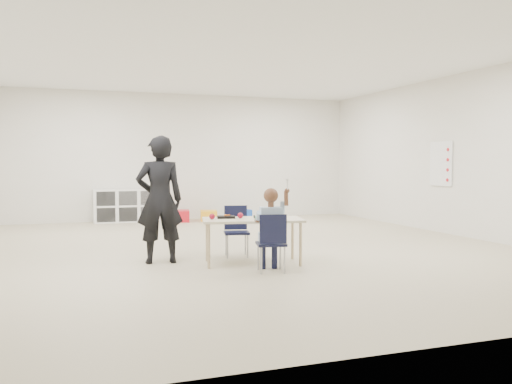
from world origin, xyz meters
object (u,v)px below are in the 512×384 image
object	(u,v)px
adult	(159,200)
cubby_shelf	(127,206)
table	(253,241)
child	(271,226)
chair_near	(271,243)

from	to	relation	value
adult	cubby_shelf	bearing A→B (deg)	-88.38
table	child	world-z (taller)	child
cubby_shelf	adult	size ratio (longest dim) A/B	0.87
child	adult	size ratio (longest dim) A/B	0.67
adult	child	bearing A→B (deg)	141.95
chair_near	adult	size ratio (longest dim) A/B	0.42
child	adult	world-z (taller)	adult
table	child	bearing A→B (deg)	-74.19
chair_near	cubby_shelf	size ratio (longest dim) A/B	0.49
table	chair_near	size ratio (longest dim) A/B	1.96
adult	table	bearing A→B (deg)	161.34
table	cubby_shelf	world-z (taller)	cubby_shelf
chair_near	table	bearing A→B (deg)	105.81
child	cubby_shelf	world-z (taller)	child
child	chair_near	bearing A→B (deg)	0.00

